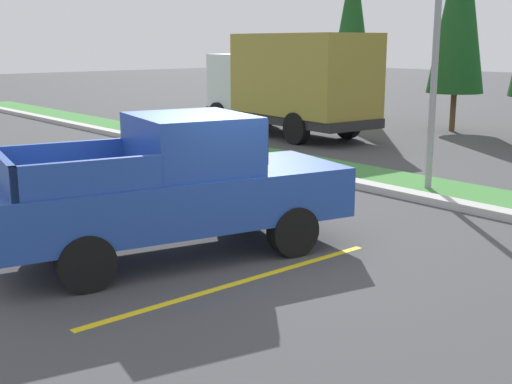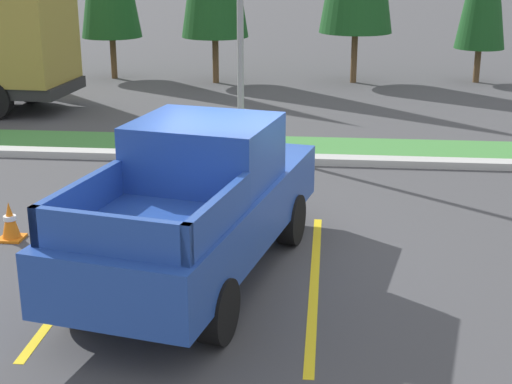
% 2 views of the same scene
% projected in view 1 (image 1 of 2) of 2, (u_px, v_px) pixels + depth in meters
% --- Properties ---
extents(ground_plane, '(120.00, 120.00, 0.00)m').
position_uv_depth(ground_plane, '(238.00, 254.00, 10.11)').
color(ground_plane, '#424244').
extents(parking_line_near, '(0.12, 4.80, 0.01)m').
position_uv_depth(parking_line_near, '(124.00, 233.00, 11.22)').
color(parking_line_near, yellow).
rests_on(parking_line_near, ground).
extents(parking_line_far, '(0.12, 4.80, 0.01)m').
position_uv_depth(parking_line_far, '(240.00, 282.00, 8.91)').
color(parking_line_far, yellow).
rests_on(parking_line_far, ground).
extents(curb_strip, '(56.00, 0.40, 0.15)m').
position_uv_depth(curb_strip, '(434.00, 200.00, 13.25)').
color(curb_strip, '#B2B2AD').
rests_on(curb_strip, ground).
extents(grass_median, '(56.00, 1.80, 0.06)m').
position_uv_depth(grass_median, '(465.00, 194.00, 13.96)').
color(grass_median, '#42843D').
rests_on(grass_median, ground).
extents(pickup_truck_main, '(2.95, 5.50, 2.10)m').
position_uv_depth(pickup_truck_main, '(177.00, 187.00, 9.86)').
color(pickup_truck_main, black).
rests_on(pickup_truck_main, ground).
extents(cargo_truck_distant, '(6.95, 2.91, 3.40)m').
position_uv_depth(cargo_truck_distant, '(291.00, 81.00, 22.44)').
color(cargo_truck_distant, black).
rests_on(cargo_truck_distant, ground).
extents(street_light, '(0.24, 1.49, 6.06)m').
position_uv_depth(street_light, '(432.00, 20.00, 13.53)').
color(street_light, gray).
rests_on(street_light, ground).
extents(cypress_tree_leftmost, '(1.76, 1.76, 6.78)m').
position_uv_depth(cypress_tree_leftmost, '(352.00, 20.00, 26.53)').
color(cypress_tree_leftmost, brown).
rests_on(cypress_tree_leftmost, ground).
extents(cypress_tree_left_inner, '(1.98, 1.98, 7.60)m').
position_uv_depth(cypress_tree_left_inner, '(460.00, 2.00, 23.00)').
color(cypress_tree_left_inner, brown).
rests_on(cypress_tree_left_inner, ground).
extents(traffic_cone, '(0.36, 0.36, 0.60)m').
position_uv_depth(traffic_cone, '(133.00, 192.00, 12.96)').
color(traffic_cone, orange).
rests_on(traffic_cone, ground).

